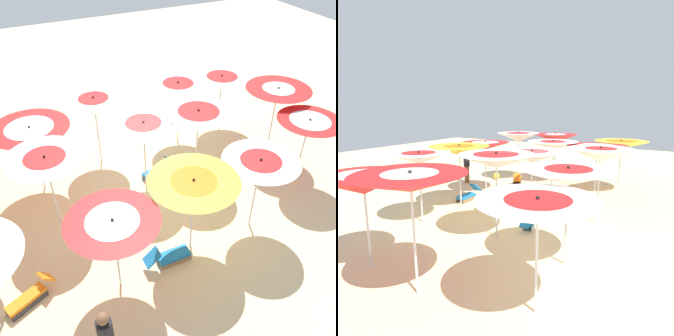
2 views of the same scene
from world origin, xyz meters
The scene contains 16 objects.
ground centered at (0.00, 0.00, -0.02)m, with size 38.75×38.75×0.04m, color beige.
beach_umbrella_0 centered at (2.49, -4.23, 1.93)m, with size 2.12×2.12×2.16m.
beach_umbrella_1 centered at (2.34, -2.35, 2.09)m, with size 2.08×2.08×2.33m.
beach_umbrella_2 centered at (2.30, 0.62, 2.17)m, with size 1.95×1.95×2.43m.
beach_umbrella_3 centered at (1.67, 2.68, 2.04)m, with size 2.26×2.26×2.26m.
beach_umbrella_5 centered at (0.27, -4.92, 2.25)m, with size 2.11×2.11×2.48m.
beach_umbrella_6 centered at (0.18, -1.93, 2.18)m, with size 2.06×2.06×2.43m.
beach_umbrella_7 centered at (0.44, -0.28, 2.08)m, with size 2.12×2.12×2.32m.
beach_umbrella_8 centered at (-0.05, 2.57, 2.08)m, with size 2.01×2.01×2.32m.
beach_umbrella_10 centered at (-1.41, -4.76, 1.96)m, with size 1.92×1.92×2.23m.
beach_umbrella_11 centered at (-2.45, -2.21, 2.07)m, with size 1.95×1.95×2.29m.
beach_umbrella_12 centered at (-2.42, -0.33, 2.08)m, with size 2.17×2.17×2.30m.
beach_umbrella_13 centered at (-2.73, 1.73, 2.00)m, with size 2.03×2.03×2.21m.
lounger_0 centered at (0.68, -0.81, 0.19)m, with size 0.51×1.27×0.53m.
lounger_1 centered at (-2.29, 3.76, 0.19)m, with size 0.77×1.22×0.58m.
lounger_2 centered at (-2.65, 0.38, 0.21)m, with size 0.39×1.21×0.58m.
Camera 1 is at (-7.94, 2.98, 7.57)m, focal length 39.06 mm.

